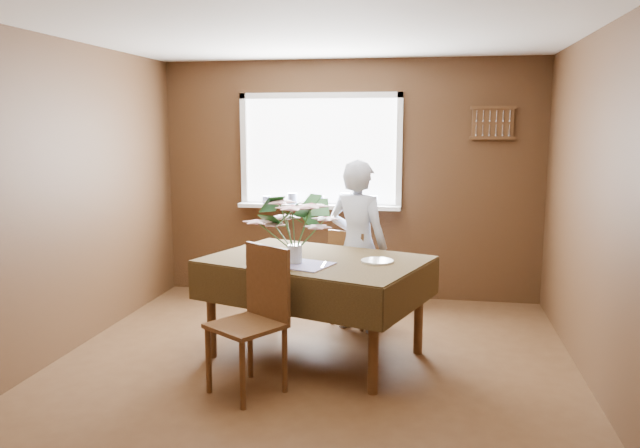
% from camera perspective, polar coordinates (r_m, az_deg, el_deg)
% --- Properties ---
extents(floor, '(4.50, 4.50, 0.00)m').
position_cam_1_polar(floor, '(4.73, -1.21, -13.74)').
color(floor, '#4A2E19').
rests_on(floor, ground).
extents(ceiling, '(4.50, 4.50, 0.00)m').
position_cam_1_polar(ceiling, '(4.41, -1.33, 17.79)').
color(ceiling, white).
rests_on(ceiling, wall_back).
extents(wall_back, '(4.00, 0.00, 4.00)m').
position_cam_1_polar(wall_back, '(6.60, 2.62, 4.02)').
color(wall_back, brown).
rests_on(wall_back, floor).
extents(wall_front, '(4.00, 0.00, 4.00)m').
position_cam_1_polar(wall_front, '(2.27, -12.66, -6.04)').
color(wall_front, brown).
rests_on(wall_front, floor).
extents(wall_left, '(0.00, 4.50, 4.50)m').
position_cam_1_polar(wall_left, '(5.17, -23.54, 1.86)').
color(wall_left, brown).
rests_on(wall_left, floor).
extents(wall_right, '(0.00, 4.50, 4.50)m').
position_cam_1_polar(wall_right, '(4.45, 24.84, 0.72)').
color(wall_right, brown).
rests_on(wall_right, floor).
extents(window_assembly, '(1.72, 0.20, 1.22)m').
position_cam_1_polar(window_assembly, '(6.59, 0.02, 4.92)').
color(window_assembly, white).
rests_on(window_assembly, wall_back).
extents(spoon_rack, '(0.44, 0.05, 0.33)m').
position_cam_1_polar(spoon_rack, '(6.51, 15.53, 8.92)').
color(spoon_rack, '#57361C').
rests_on(spoon_rack, wall_back).
extents(dining_table, '(1.91, 1.59, 0.80)m').
position_cam_1_polar(dining_table, '(4.91, -0.40, -4.26)').
color(dining_table, '#57361C').
rests_on(dining_table, floor).
extents(chair_far, '(0.51, 0.51, 0.89)m').
position_cam_1_polar(chair_far, '(5.71, 2.95, -4.53)').
color(chair_far, '#57361C').
rests_on(chair_far, floor).
extents(chair_near, '(0.60, 0.60, 1.01)m').
position_cam_1_polar(chair_near, '(4.36, -5.91, -8.13)').
color(chair_near, '#57361C').
rests_on(chair_near, floor).
extents(seated_woman, '(0.65, 0.54, 1.53)m').
position_cam_1_polar(seated_woman, '(5.55, 3.46, -1.99)').
color(seated_woman, white).
rests_on(seated_woman, floor).
extents(flower_bouquet, '(0.57, 0.57, 0.49)m').
position_cam_1_polar(flower_bouquet, '(4.66, -2.34, 0.23)').
color(flower_bouquet, white).
rests_on(flower_bouquet, dining_table).
extents(side_plate, '(0.30, 0.30, 0.01)m').
position_cam_1_polar(side_plate, '(4.78, 5.25, -3.39)').
color(side_plate, white).
rests_on(side_plate, dining_table).
extents(table_knife, '(0.03, 0.20, 0.00)m').
position_cam_1_polar(table_knife, '(4.63, 0.33, -3.74)').
color(table_knife, silver).
rests_on(table_knife, dining_table).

